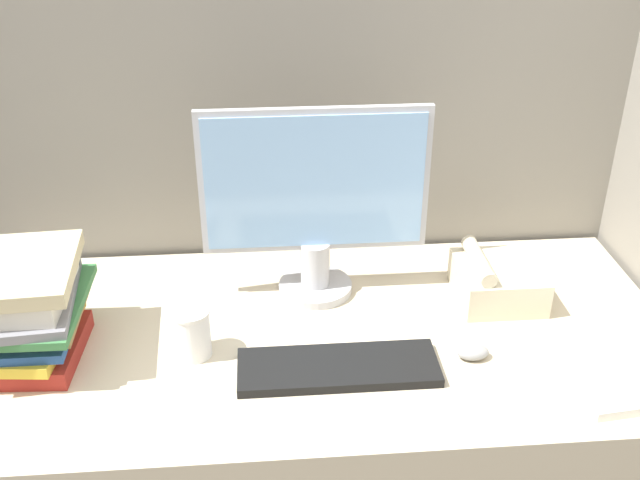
% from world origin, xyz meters
% --- Properties ---
extents(cubicle_panel_rear, '(1.94, 0.04, 1.75)m').
position_xyz_m(cubicle_panel_rear, '(0.00, 0.78, 0.87)').
color(cubicle_panel_rear, gray).
rests_on(cubicle_panel_rear, ground_plane).
extents(desk, '(1.54, 0.74, 0.75)m').
position_xyz_m(desk, '(0.00, 0.37, 0.38)').
color(desk, beige).
rests_on(desk, ground_plane).
extents(monitor, '(0.51, 0.17, 0.45)m').
position_xyz_m(monitor, '(0.00, 0.54, 0.98)').
color(monitor, '#B7B7BC').
rests_on(monitor, desk).
extents(keyboard, '(0.40, 0.14, 0.02)m').
position_xyz_m(keyboard, '(0.02, 0.23, 0.76)').
color(keyboard, black).
rests_on(keyboard, desk).
extents(mouse, '(0.07, 0.04, 0.03)m').
position_xyz_m(mouse, '(0.31, 0.26, 0.77)').
color(mouse, gray).
rests_on(mouse, desk).
extents(coffee_cup, '(0.08, 0.08, 0.11)m').
position_xyz_m(coffee_cup, '(-0.27, 0.31, 0.81)').
color(coffee_cup, white).
rests_on(coffee_cup, desk).
extents(book_stack, '(0.25, 0.30, 0.22)m').
position_xyz_m(book_stack, '(-0.60, 0.34, 0.86)').
color(book_stack, maroon).
rests_on(book_stack, desk).
extents(desk_telephone, '(0.19, 0.19, 0.12)m').
position_xyz_m(desk_telephone, '(0.42, 0.48, 0.80)').
color(desk_telephone, beige).
rests_on(desk_telephone, desk).
extents(paper_pile, '(0.22, 0.29, 0.02)m').
position_xyz_m(paper_pile, '(0.57, 0.19, 0.76)').
color(paper_pile, white).
rests_on(paper_pile, desk).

